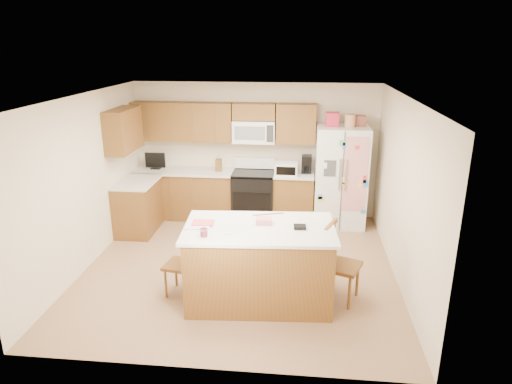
# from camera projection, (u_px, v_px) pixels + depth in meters

# --- Properties ---
(ground) EXTENTS (4.50, 4.50, 0.00)m
(ground) POSITION_uv_depth(u_px,v_px,m) (240.00, 267.00, 6.80)
(ground) COLOR #885F45
(ground) RESTS_ON ground
(room_shell) EXTENTS (4.60, 4.60, 2.52)m
(room_shell) POSITION_uv_depth(u_px,v_px,m) (239.00, 174.00, 6.35)
(room_shell) COLOR beige
(room_shell) RESTS_ON ground
(cabinetry) EXTENTS (3.36, 1.56, 2.15)m
(cabinetry) POSITION_uv_depth(u_px,v_px,m) (199.00, 173.00, 8.30)
(cabinetry) COLOR brown
(cabinetry) RESTS_ON ground
(stove) EXTENTS (0.76, 0.65, 1.13)m
(stove) POSITION_uv_depth(u_px,v_px,m) (254.00, 195.00, 8.48)
(stove) COLOR black
(stove) RESTS_ON ground
(refrigerator) EXTENTS (0.90, 0.79, 2.04)m
(refrigerator) POSITION_uv_depth(u_px,v_px,m) (341.00, 175.00, 8.13)
(refrigerator) COLOR white
(refrigerator) RESTS_ON ground
(island) EXTENTS (1.93, 1.20, 1.11)m
(island) POSITION_uv_depth(u_px,v_px,m) (259.00, 264.00, 5.79)
(island) COLOR brown
(island) RESTS_ON ground
(windsor_chair_left) EXTENTS (0.43, 0.44, 0.90)m
(windsor_chair_left) POSITION_uv_depth(u_px,v_px,m) (181.00, 264.00, 5.96)
(windsor_chair_left) COLOR brown
(windsor_chair_left) RESTS_ON ground
(windsor_chair_back) EXTENTS (0.55, 0.54, 1.03)m
(windsor_chair_back) POSITION_uv_depth(u_px,v_px,m) (265.00, 246.00, 6.34)
(windsor_chair_back) COLOR brown
(windsor_chair_back) RESTS_ON ground
(windsor_chair_right) EXTENTS (0.56, 0.57, 1.03)m
(windsor_chair_right) POSITION_uv_depth(u_px,v_px,m) (340.00, 265.00, 5.81)
(windsor_chair_right) COLOR brown
(windsor_chair_right) RESTS_ON ground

